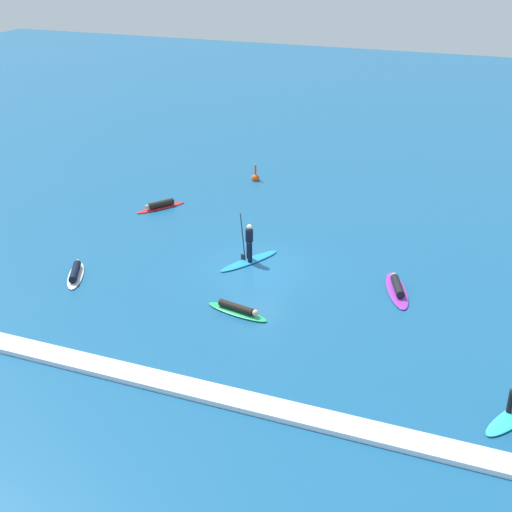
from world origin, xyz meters
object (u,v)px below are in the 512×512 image
at_px(surfer_on_red_board, 160,205).
at_px(marker_buoy, 256,178).
at_px(surfer_on_purple_board, 397,288).
at_px(surfer_on_blue_board, 249,252).
at_px(surfer_on_green_board, 238,310).
at_px(surfer_on_white_board, 75,273).

height_order(surfer_on_red_board, marker_buoy, marker_buoy).
bearing_deg(surfer_on_purple_board, surfer_on_blue_board, 66.90).
distance_m(surfer_on_blue_board, marker_buoy, 10.86).
distance_m(surfer_on_green_board, surfer_on_blue_board, 4.51).
height_order(surfer_on_green_board, marker_buoy, marker_buoy).
xyz_separation_m(surfer_on_purple_board, marker_buoy, (-10.27, 10.60, 0.01)).
bearing_deg(marker_buoy, surfer_on_purple_board, -45.91).
height_order(surfer_on_green_board, surfer_on_red_board, surfer_on_red_board).
distance_m(surfer_on_purple_board, surfer_on_white_board, 13.51).
relative_size(surfer_on_purple_board, marker_buoy, 3.02).
bearing_deg(surfer_on_blue_board, surfer_on_white_board, -29.58).
height_order(surfer_on_purple_board, surfer_on_red_board, surfer_on_purple_board).
xyz_separation_m(surfer_on_green_board, surfer_on_white_board, (-7.62, 0.36, 0.02)).
relative_size(surfer_on_white_board, surfer_on_red_board, 0.96).
bearing_deg(surfer_on_red_board, surfer_on_white_board, 36.54).
bearing_deg(surfer_on_white_board, surfer_on_blue_board, -85.15).
relative_size(surfer_on_purple_board, surfer_on_red_board, 1.22).
relative_size(surfer_on_purple_board, surfer_on_blue_board, 1.04).
distance_m(surfer_on_green_board, marker_buoy, 15.35).
distance_m(surfer_on_purple_board, surfer_on_red_board, 14.16).
bearing_deg(surfer_on_white_board, surfer_on_green_board, -119.71).
height_order(surfer_on_green_board, surfer_on_blue_board, surfer_on_blue_board).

